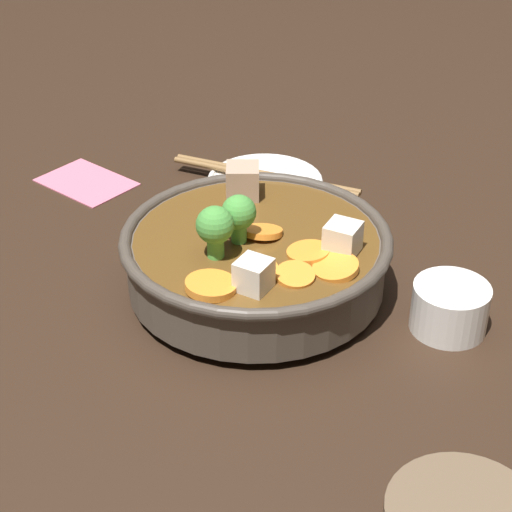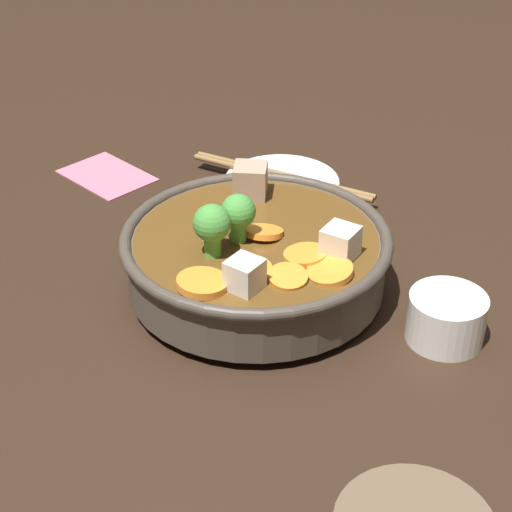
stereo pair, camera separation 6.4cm
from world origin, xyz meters
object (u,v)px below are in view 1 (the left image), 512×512
object	(u,v)px
stirfry_bowl	(256,255)
chopsticks_pair	(265,175)
tea_cup	(450,307)
side_saucer	(265,182)

from	to	relation	value
stirfry_bowl	chopsticks_pair	world-z (taller)	stirfry_bowl
stirfry_bowl	tea_cup	world-z (taller)	stirfry_bowl
stirfry_bowl	tea_cup	distance (m)	0.19
stirfry_bowl	side_saucer	world-z (taller)	stirfry_bowl
side_saucer	tea_cup	bearing A→B (deg)	-10.78
side_saucer	tea_cup	world-z (taller)	tea_cup
tea_cup	side_saucer	bearing A→B (deg)	169.22
side_saucer	tea_cup	size ratio (longest dim) A/B	1.97
chopsticks_pair	tea_cup	bearing A→B (deg)	-10.78
stirfry_bowl	tea_cup	bearing A→B (deg)	29.96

